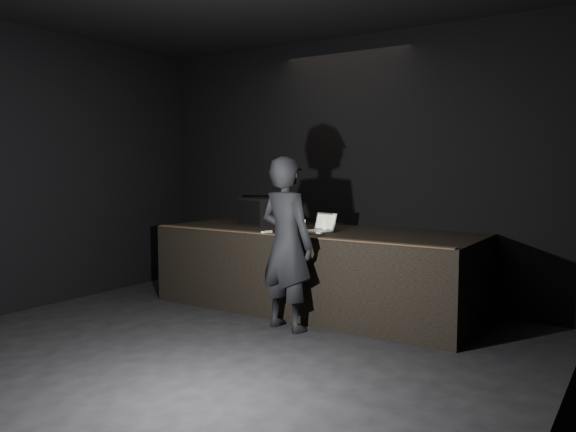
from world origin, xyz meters
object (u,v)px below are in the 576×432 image
(laptop, at_px, (321,227))
(person, at_px, (287,244))
(stage_monitor, at_px, (260,211))
(beer_can, at_px, (303,225))
(stage_riser, at_px, (316,269))

(laptop, xyz_separation_m, person, (0.02, -0.79, -0.11))
(stage_monitor, height_order, laptop, stage_monitor)
(beer_can, distance_m, person, 0.76)
(person, bearing_deg, stage_monitor, -33.61)
(laptop, xyz_separation_m, beer_can, (-0.20, -0.08, 0.01))
(stage_monitor, height_order, beer_can, stage_monitor)
(laptop, bearing_deg, stage_monitor, -177.67)
(stage_monitor, bearing_deg, beer_can, -0.83)
(laptop, distance_m, beer_can, 0.22)
(stage_monitor, bearing_deg, person, -23.48)
(beer_can, bearing_deg, stage_riser, 79.23)
(stage_monitor, relative_size, laptop, 1.65)
(beer_can, bearing_deg, laptop, 20.75)
(laptop, distance_m, person, 0.80)
(stage_riser, height_order, laptop, laptop)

